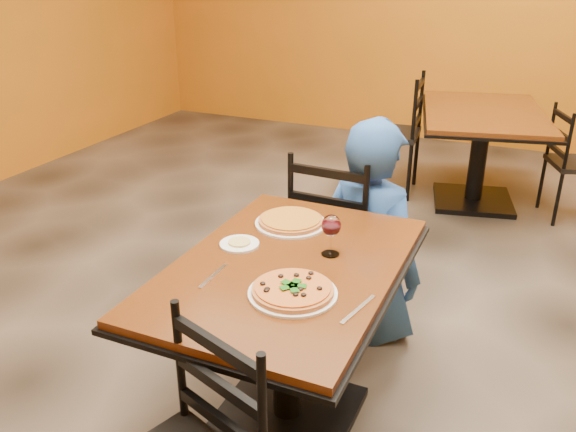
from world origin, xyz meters
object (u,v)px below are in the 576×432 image
at_px(diner, 372,228).
at_px(side_plate, 239,244).
at_px(wine_glass, 331,234).
at_px(chair_second_left, 391,134).
at_px(chair_main_far, 340,235).
at_px(pizza_main, 293,289).
at_px(table_main, 287,307).
at_px(plate_far, 291,223).
at_px(table_second, 481,135).
at_px(pizza_far, 291,220).
at_px(plate_main, 293,293).

bearing_deg(diner, side_plate, 84.73).
xyz_separation_m(diner, wine_glass, (0.02, -0.68, 0.27)).
height_order(chair_second_left, diner, diner).
bearing_deg(chair_main_far, side_plate, 81.64).
distance_m(side_plate, wine_glass, 0.38).
distance_m(pizza_main, wine_glass, 0.34).
relative_size(pizza_main, side_plate, 1.77).
height_order(table_main, plate_far, plate_far).
relative_size(table_main, diner, 1.08).
height_order(diner, plate_far, diner).
relative_size(chair_main_far, plate_far, 3.07).
distance_m(table_second, pizza_far, 2.55).
xyz_separation_m(plate_far, pizza_far, (0.00, -0.00, 0.02)).
height_order(table_main, side_plate, side_plate).
bearing_deg(plate_main, pizza_far, 114.34).
height_order(pizza_main, wine_glass, wine_glass).
height_order(table_second, pizza_main, pizza_main).
bearing_deg(plate_far, table_main, -68.45).
xyz_separation_m(table_main, diner, (0.10, 0.82, 0.01)).
bearing_deg(pizza_far, pizza_main, -65.66).
height_order(pizza_main, side_plate, pizza_main).
height_order(table_second, plate_main, plate_main).
xyz_separation_m(chair_second_left, pizza_main, (0.44, -3.02, 0.28)).
distance_m(plate_far, pizza_far, 0.02).
distance_m(table_main, wine_glass, 0.34).
height_order(table_second, side_plate, side_plate).
distance_m(chair_main_far, wine_glass, 0.84).
relative_size(chair_main_far, chair_second_left, 0.98).
bearing_deg(table_main, pizza_main, -61.31).
bearing_deg(wine_glass, table_main, -132.62).
xyz_separation_m(plate_far, side_plate, (-0.11, -0.27, 0.00)).
bearing_deg(chair_second_left, pizza_main, 3.17).
bearing_deg(table_second, diner, -97.85).
height_order(chair_main_far, chair_second_left, chair_second_left).
bearing_deg(chair_second_left, plate_main, 3.17).
relative_size(table_main, side_plate, 7.69).
distance_m(plate_main, side_plate, 0.43).
xyz_separation_m(table_main, table_second, (0.38, 2.82, 0.00)).
bearing_deg(chair_second_left, table_second, 84.90).
height_order(chair_second_left, plate_far, chair_second_left).
height_order(table_main, chair_main_far, chair_main_far).
bearing_deg(pizza_far, chair_main_far, 84.92).
xyz_separation_m(table_main, chair_second_left, (-0.33, 2.82, -0.07)).
xyz_separation_m(chair_main_far, pizza_main, (0.19, -1.07, 0.30)).
xyz_separation_m(table_second, chair_second_left, (-0.71, 0.00, -0.07)).
relative_size(table_main, plate_far, 3.97).
distance_m(chair_main_far, side_plate, 0.87).
xyz_separation_m(table_second, diner, (-0.28, -2.00, 0.01)).
bearing_deg(diner, plate_main, 109.37).
relative_size(diner, pizza_far, 4.07).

